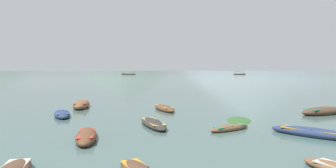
% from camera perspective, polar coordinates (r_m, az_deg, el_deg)
% --- Properties ---
extents(ground_plane, '(6000.00, 6000.00, 0.00)m').
position_cam_1_polar(ground_plane, '(1506.75, -0.59, 2.78)').
color(ground_plane, '#425B56').
extents(mountain_1, '(754.63, 754.63, 251.99)m').
position_cam_1_polar(mountain_1, '(2201.00, -8.50, 6.08)').
color(mountain_1, '#56665B').
rests_on(mountain_1, ground).
extents(mountain_2, '(1079.71, 1079.71, 388.51)m').
position_cam_1_polar(mountain_2, '(2029.48, 17.63, 8.17)').
color(mountain_2, slate).
rests_on(mountain_2, ground).
extents(rowboat_0, '(1.85, 3.81, 0.63)m').
position_cam_1_polar(rowboat_0, '(15.72, -16.23, -10.13)').
color(rowboat_0, brown).
rests_on(rowboat_0, ground).
extents(rowboat_1, '(3.02, 2.30, 0.42)m').
position_cam_1_polar(rowboat_1, '(17.87, 12.40, -8.71)').
color(rowboat_1, brown).
rests_on(rowboat_1, ground).
extents(rowboat_2, '(2.48, 3.69, 0.60)m').
position_cam_1_polar(rowboat_2, '(23.91, -20.65, -5.75)').
color(rowboat_2, navy).
rests_on(rowboat_2, ground).
extents(rowboat_3, '(2.50, 4.20, 0.61)m').
position_cam_1_polar(rowboat_3, '(25.76, -0.75, -4.94)').
color(rowboat_3, brown).
rests_on(rowboat_3, ground).
extents(rowboat_4, '(4.24, 3.85, 0.60)m').
position_cam_1_polar(rowboat_4, '(17.86, 27.28, -8.80)').
color(rowboat_4, navy).
rests_on(rowboat_4, ground).
extents(rowboat_7, '(2.29, 4.73, 0.89)m').
position_cam_1_polar(rowboat_7, '(28.95, -17.15, -4.03)').
color(rowboat_7, brown).
rests_on(rowboat_7, ground).
extents(rowboat_8, '(4.80, 3.27, 0.77)m').
position_cam_1_polar(rowboat_8, '(26.93, 28.87, -4.86)').
color(rowboat_8, '#4C3323').
rests_on(rowboat_8, ground).
extents(rowboat_11, '(2.50, 4.44, 0.52)m').
position_cam_1_polar(rowboat_11, '(18.70, -3.01, -8.03)').
color(rowboat_11, '#2D2826').
rests_on(rowboat_11, ground).
extents(ferry_0, '(10.52, 4.93, 2.54)m').
position_cam_1_polar(ferry_0, '(214.85, -8.00, 2.02)').
color(ferry_0, '#4C3323').
rests_on(ferry_0, ground).
extents(ferry_1, '(8.45, 3.46, 2.54)m').
position_cam_1_polar(ferry_1, '(218.79, 14.30, 1.98)').
color(ferry_1, '#4C3323').
rests_on(ferry_1, ground).
extents(weed_patch_0, '(2.59, 3.83, 0.14)m').
position_cam_1_polar(weed_patch_0, '(21.34, 14.15, -7.19)').
color(weed_patch_0, '#2D5628').
rests_on(weed_patch_0, ground).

